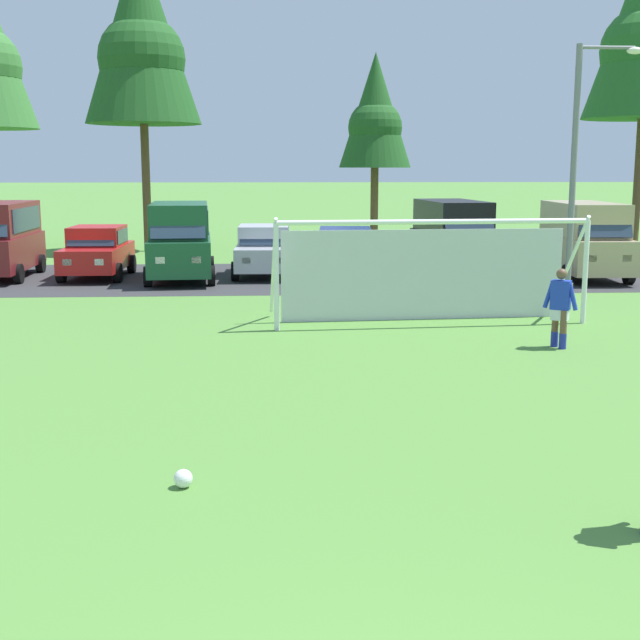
% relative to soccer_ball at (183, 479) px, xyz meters
% --- Properties ---
extents(ground_plane, '(400.00, 400.00, 0.00)m').
position_rel_soccer_ball_xyz_m(ground_plane, '(1.63, 9.25, -0.11)').
color(ground_plane, '#518438').
extents(parking_lot_strip, '(52.00, 8.40, 0.01)m').
position_rel_soccer_ball_xyz_m(parking_lot_strip, '(1.63, 19.26, -0.11)').
color(parking_lot_strip, '#333335').
rests_on(parking_lot_strip, ground).
extents(soccer_ball, '(0.22, 0.22, 0.22)m').
position_rel_soccer_ball_xyz_m(soccer_ball, '(0.00, 0.00, 0.00)').
color(soccer_ball, white).
rests_on(soccer_ball, ground).
extents(soccer_goal, '(7.53, 2.45, 2.57)m').
position_rel_soccer_ball_xyz_m(soccer_goal, '(4.75, 10.71, 1.18)').
color(soccer_goal, white).
rests_on(soccer_goal, ground).
extents(player_defender_far, '(0.63, 0.52, 1.64)m').
position_rel_soccer_ball_xyz_m(player_defender_far, '(6.93, 7.44, 0.71)').
color(player_defender_far, brown).
rests_on(player_defender_far, ground).
extents(parked_car_slot_center_left, '(2.08, 4.22, 1.72)m').
position_rel_soccer_ball_xyz_m(parked_car_slot_center_left, '(-4.82, 19.56, 0.77)').
color(parked_car_slot_center_left, red).
rests_on(parked_car_slot_center_left, ground).
extents(parked_car_slot_center, '(2.47, 4.94, 2.52)m').
position_rel_soccer_ball_xyz_m(parked_car_slot_center, '(-1.95, 18.74, 1.23)').
color(parked_car_slot_center, '#194C2D').
rests_on(parked_car_slot_center, ground).
extents(parked_car_slot_center_right, '(2.12, 4.24, 1.72)m').
position_rel_soccer_ball_xyz_m(parked_car_slot_center_right, '(0.78, 19.69, 0.77)').
color(parked_car_slot_center_right, '#B2B2BC').
rests_on(parked_car_slot_center_right, ground).
extents(parked_car_slot_right, '(2.28, 4.32, 1.72)m').
position_rel_soccer_ball_xyz_m(parked_car_slot_right, '(3.44, 18.22, 0.77)').
color(parked_car_slot_right, navy).
rests_on(parked_car_slot_right, ground).
extents(parked_car_slot_far_right, '(2.47, 4.94, 2.52)m').
position_rel_soccer_ball_xyz_m(parked_car_slot_far_right, '(7.44, 20.38, 1.23)').
color(parked_car_slot_far_right, black).
rests_on(parked_car_slot_far_right, ground).
extents(parked_car_slot_end, '(2.32, 4.86, 2.52)m').
position_rel_soccer_ball_xyz_m(parked_car_slot_end, '(11.47, 18.46, 1.23)').
color(parked_car_slot_end, tan).
rests_on(parked_car_slot_end, ground).
extents(tree_mid_left, '(4.98, 4.98, 13.27)m').
position_rel_soccer_ball_xyz_m(tree_mid_left, '(-4.44, 28.82, 9.02)').
color(tree_mid_left, brown).
rests_on(tree_mid_left, ground).
extents(tree_center_back, '(3.30, 3.30, 8.79)m').
position_rel_soccer_ball_xyz_m(tree_center_back, '(5.80, 30.06, 5.92)').
color(tree_center_back, brown).
rests_on(tree_center_back, ground).
extents(street_lamp, '(2.00, 0.32, 7.11)m').
position_rel_soccer_ball_xyz_m(street_lamp, '(9.97, 15.10, 3.58)').
color(street_lamp, slate).
rests_on(street_lamp, ground).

